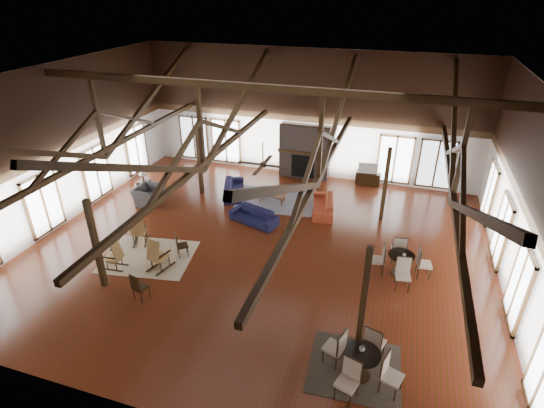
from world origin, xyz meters
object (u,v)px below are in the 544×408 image
(sofa_navy_front, at_px, (254,216))
(sofa_orange, at_px, (323,205))
(cafe_table_far, at_px, (401,261))
(cafe_table_near, at_px, (362,360))
(sofa_navy_left, at_px, (234,188))
(tv_console, at_px, (368,178))
(armchair, at_px, (149,195))
(coffee_table, at_px, (272,194))

(sofa_navy_front, xyz_separation_m, sofa_orange, (2.44, 1.72, 0.02))
(sofa_orange, height_order, cafe_table_far, cafe_table_far)
(sofa_orange, height_order, cafe_table_near, cafe_table_near)
(sofa_navy_left, bearing_deg, cafe_table_near, -160.50)
(tv_console, bearing_deg, cafe_table_near, -84.56)
(armchair, bearing_deg, coffee_table, -70.96)
(cafe_table_far, relative_size, tv_console, 1.77)
(cafe_table_far, bearing_deg, armchair, 169.69)
(sofa_navy_left, height_order, armchair, armchair)
(cafe_table_far, bearing_deg, sofa_navy_left, 152.78)
(armchair, bearing_deg, sofa_navy_left, -59.27)
(armchair, height_order, cafe_table_near, cafe_table_near)
(armchair, height_order, cafe_table_far, cafe_table_far)
(cafe_table_near, relative_size, tv_console, 1.80)
(cafe_table_far, bearing_deg, cafe_table_near, -98.79)
(sofa_navy_left, bearing_deg, armchair, 100.97)
(cafe_table_far, distance_m, tv_console, 7.04)
(coffee_table, bearing_deg, tv_console, 54.58)
(sofa_navy_front, height_order, coffee_table, sofa_navy_front)
(coffee_table, height_order, tv_console, tv_console)
(sofa_navy_front, bearing_deg, tv_console, 69.81)
(sofa_navy_front, distance_m, cafe_table_far, 5.96)
(cafe_table_near, bearing_deg, sofa_navy_left, 128.85)
(sofa_navy_front, height_order, tv_console, sofa_navy_front)
(cafe_table_near, bearing_deg, sofa_orange, 107.83)
(coffee_table, relative_size, cafe_table_far, 0.63)
(coffee_table, bearing_deg, sofa_navy_left, -170.66)
(sofa_navy_front, bearing_deg, cafe_table_near, -33.80)
(sofa_navy_left, bearing_deg, sofa_navy_front, -160.19)
(coffee_table, relative_size, armchair, 1.09)
(tv_console, bearing_deg, armchair, -151.08)
(sofa_navy_front, xyz_separation_m, tv_console, (3.92, 5.09, -0.00))
(coffee_table, xyz_separation_m, tv_console, (3.76, 3.17, -0.11))
(armchair, height_order, tv_console, armchair)
(sofa_orange, bearing_deg, cafe_table_far, 32.60)
(sofa_navy_front, xyz_separation_m, sofa_navy_left, (-1.70, 2.08, 0.01))
(sofa_navy_front, relative_size, coffee_table, 1.54)
(sofa_navy_front, height_order, armchair, armchair)
(sofa_navy_left, height_order, coffee_table, sofa_navy_left)
(tv_console, bearing_deg, coffee_table, -139.87)
(sofa_orange, bearing_deg, sofa_navy_left, -105.83)
(sofa_orange, height_order, armchair, armchair)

